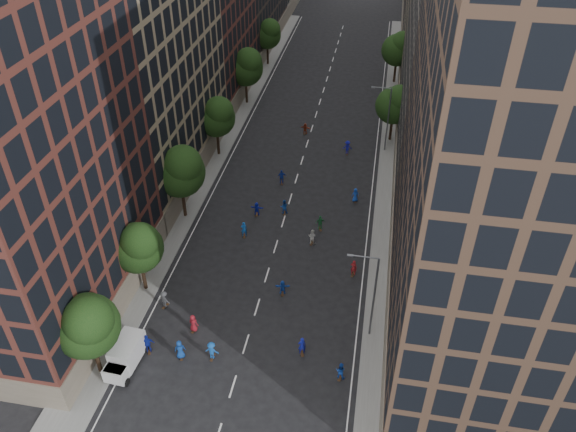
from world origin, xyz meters
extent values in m
plane|color=black|center=(0.00, 40.00, 0.00)|extent=(240.00, 240.00, 0.00)
cube|color=slate|center=(-12.00, 47.50, 0.07)|extent=(4.00, 105.00, 0.15)
cube|color=slate|center=(12.00, 47.50, 0.07)|extent=(4.00, 105.00, 0.15)
cube|color=#532720|center=(-19.00, 11.00, 15.00)|extent=(14.00, 22.00, 30.00)
cube|color=#8C7A5B|center=(-19.00, 35.00, 17.00)|extent=(14.00, 26.00, 34.00)
cube|color=#532720|center=(-19.00, 58.00, 14.00)|extent=(14.00, 20.00, 28.00)
cube|color=#4A3528|center=(19.00, 15.00, 18.00)|extent=(14.00, 30.00, 36.00)
cube|color=#655D54|center=(19.00, 44.00, 16.50)|extent=(14.00, 28.00, 33.00)
cylinder|color=black|center=(-11.20, 4.00, 1.98)|extent=(0.36, 0.36, 3.96)
sphere|color=black|center=(-11.20, 4.00, 5.58)|extent=(5.20, 5.20, 5.20)
sphere|color=black|center=(-10.55, 3.48, 6.88)|extent=(3.90, 3.90, 3.90)
cylinder|color=black|center=(-11.20, 14.00, 1.85)|extent=(0.36, 0.36, 3.70)
sphere|color=black|center=(-11.20, 14.00, 5.21)|extent=(4.80, 4.80, 4.80)
sphere|color=black|center=(-10.60, 13.52, 6.41)|extent=(3.60, 3.60, 3.60)
cylinder|color=black|center=(-11.20, 26.00, 2.11)|extent=(0.36, 0.36, 4.22)
sphere|color=black|center=(-11.20, 26.00, 5.95)|extent=(5.60, 5.60, 5.60)
sphere|color=black|center=(-10.50, 25.44, 7.35)|extent=(4.20, 4.20, 4.20)
cylinder|color=black|center=(-11.20, 40.00, 1.94)|extent=(0.36, 0.36, 3.87)
sphere|color=black|center=(-11.20, 40.00, 5.46)|extent=(5.00, 5.00, 5.00)
sphere|color=black|center=(-10.57, 39.50, 6.71)|extent=(3.75, 3.75, 3.75)
cylinder|color=black|center=(-11.20, 56.00, 2.02)|extent=(0.36, 0.36, 4.05)
sphere|color=black|center=(-11.20, 56.00, 5.70)|extent=(5.40, 5.40, 5.40)
sphere|color=black|center=(-10.52, 55.46, 7.05)|extent=(4.05, 4.05, 4.05)
cylinder|color=black|center=(-11.20, 72.00, 1.89)|extent=(0.36, 0.36, 3.78)
sphere|color=black|center=(-11.20, 72.00, 5.33)|extent=(4.80, 4.80, 4.80)
sphere|color=black|center=(-10.60, 71.52, 6.53)|extent=(3.60, 3.60, 3.60)
cylinder|color=black|center=(11.20, 48.00, 1.87)|extent=(0.36, 0.36, 3.74)
sphere|color=black|center=(11.20, 48.00, 5.27)|extent=(5.00, 5.00, 5.00)
sphere|color=black|center=(11.82, 47.50, 6.52)|extent=(3.75, 3.75, 3.75)
cylinder|color=black|center=(11.20, 68.00, 1.98)|extent=(0.36, 0.36, 3.96)
sphere|color=black|center=(11.20, 68.00, 5.58)|extent=(5.20, 5.20, 5.20)
sphere|color=black|center=(11.85, 67.48, 6.88)|extent=(3.90, 3.90, 3.90)
cylinder|color=#595B60|center=(10.60, 12.00, 4.50)|extent=(0.18, 0.18, 9.00)
cylinder|color=#595B60|center=(9.40, 12.00, 9.00)|extent=(2.40, 0.12, 0.12)
cube|color=#595B60|center=(8.30, 12.00, 8.95)|extent=(0.50, 0.22, 0.15)
cylinder|color=#595B60|center=(10.60, 45.00, 4.50)|extent=(0.18, 0.18, 9.00)
cylinder|color=#595B60|center=(9.40, 45.00, 9.00)|extent=(2.40, 0.12, 0.12)
cube|color=#595B60|center=(8.30, 45.00, 8.95)|extent=(0.50, 0.22, 0.15)
cube|color=white|center=(-9.26, 5.48, 1.33)|extent=(2.16, 3.44, 2.02)
cube|color=white|center=(-9.41, 3.46, 0.97)|extent=(1.94, 1.60, 1.29)
cube|color=black|center=(-9.41, 3.46, 1.56)|extent=(1.74, 1.31, 0.09)
cylinder|color=black|center=(-10.34, 3.26, 0.35)|extent=(0.28, 0.71, 0.70)
cylinder|color=black|center=(-8.51, 3.12, 0.35)|extent=(0.28, 0.71, 0.70)
cylinder|color=black|center=(-10.09, 6.83, 0.35)|extent=(0.28, 0.71, 0.70)
cylinder|color=black|center=(-8.25, 6.70, 0.35)|extent=(0.28, 0.71, 0.70)
imported|color=navy|center=(-5.11, 6.61, 0.95)|extent=(1.09, 0.92, 1.90)
imported|color=#131B9E|center=(5.00, 8.85, 0.93)|extent=(0.79, 0.63, 1.87)
imported|color=#1644B7|center=(8.50, 6.92, 0.84)|extent=(0.90, 0.75, 1.68)
imported|color=#1655B5|center=(-2.44, 7.02, 0.90)|extent=(1.19, 0.72, 1.79)
imported|color=navy|center=(-8.02, 6.72, 0.97)|extent=(1.23, 0.83, 1.94)
imported|color=#143DA7|center=(2.03, 15.69, 0.77)|extent=(1.49, 0.67, 1.54)
imported|color=maroon|center=(-4.93, 9.71, 0.90)|extent=(0.98, 0.75, 1.79)
imported|color=maroon|center=(8.50, 19.55, 0.90)|extent=(0.72, 0.55, 1.79)
imported|color=beige|center=(3.73, 23.72, 0.88)|extent=(0.98, 0.84, 1.75)
imported|color=#414246|center=(-8.50, 12.06, 0.89)|extent=(1.32, 1.06, 1.79)
imported|color=#206B36|center=(4.27, 26.29, 0.88)|extent=(1.12, 0.79, 1.77)
imported|color=#1522AD|center=(-3.20, 27.69, 0.81)|extent=(1.51, 0.49, 1.63)
imported|color=#143CAA|center=(7.63, 32.36, 0.86)|extent=(0.95, 0.73, 1.72)
imported|color=blue|center=(-3.71, 23.61, 0.93)|extent=(0.76, 0.59, 1.86)
imported|color=#133E9B|center=(-0.20, 28.52, 0.88)|extent=(0.98, 0.84, 1.76)
imported|color=#121496|center=(5.68, 43.21, 0.95)|extent=(1.26, 0.77, 1.89)
imported|color=#122996|center=(-1.61, 34.58, 0.93)|extent=(1.18, 0.76, 1.86)
imported|color=#963219|center=(-0.71, 47.76, 0.77)|extent=(1.49, 0.67, 1.55)
camera|label=1|loc=(9.41, -22.45, 38.51)|focal=35.00mm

